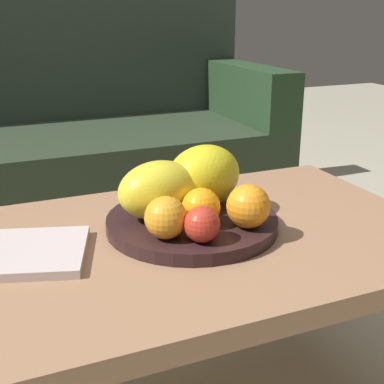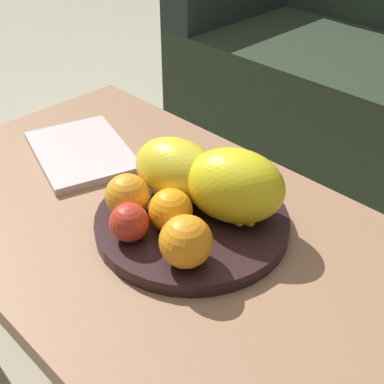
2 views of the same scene
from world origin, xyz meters
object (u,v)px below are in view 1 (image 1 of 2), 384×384
fruit_bowl (192,222)px  banana_bunch (192,192)px  orange_right (166,218)px  melon_smaller_beside (204,176)px  orange_front (201,207)px  coffee_table (169,263)px  magazine (12,253)px  melon_large_front (159,190)px  couch (57,154)px  orange_left (248,206)px  apple_right (202,224)px

fruit_bowl → banana_bunch: size_ratio=2.17×
orange_right → banana_bunch: bearing=51.4°
melon_smaller_beside → orange_front: bearing=-116.8°
coffee_table → magazine: (-0.28, 0.03, 0.06)m
magazine → melon_large_front: bearing=20.8°
couch → orange_left: 1.27m
orange_left → magazine: bearing=167.4°
orange_right → apple_right: (0.05, -0.04, -0.01)m
melon_large_front → orange_right: bearing=-102.6°
melon_large_front → orange_right: (-0.02, -0.09, -0.02)m
orange_right → apple_right: orange_right is taller
coffee_table → melon_large_front: size_ratio=6.46×
fruit_bowl → orange_left: orange_left is taller
apple_right → orange_right: bearing=143.1°
couch → fruit_bowl: (0.08, -1.16, 0.15)m
coffee_table → banana_bunch: banana_bunch is taller
orange_front → orange_left: size_ratio=0.89×
couch → banana_bunch: bearing=-84.4°
orange_front → magazine: size_ratio=0.29×
couch → magazine: couch is taller
coffee_table → magazine: size_ratio=4.19×
couch → apple_right: bearing=-87.7°
coffee_table → banana_bunch: (0.09, 0.09, 0.10)m
fruit_bowl → melon_large_front: bearing=159.7°
fruit_bowl → orange_right: bearing=-138.1°
fruit_bowl → orange_left: bearing=-49.2°
fruit_bowl → orange_right: size_ratio=4.40×
fruit_bowl → orange_front: bearing=-92.1°
apple_right → orange_front: bearing=67.3°
coffee_table → orange_right: 0.12m
banana_bunch → fruit_bowl: bearing=-113.7°
melon_smaller_beside → coffee_table: bearing=-143.0°
orange_front → apple_right: 0.07m
orange_front → orange_left: (0.08, -0.04, 0.00)m
coffee_table → apple_right: size_ratio=16.43×
orange_front → magazine: bearing=171.2°
orange_front → apple_right: orange_front is taller
orange_left → apple_right: size_ratio=1.27×
apple_right → fruit_bowl: bearing=75.5°
fruit_bowl → magazine: bearing=179.1°
couch → melon_smaller_beside: 1.14m
fruit_bowl → orange_front: orange_front is taller
melon_smaller_beside → banana_bunch: (-0.02, 0.01, -0.04)m
banana_bunch → magazine: (-0.36, -0.06, -0.04)m
apple_right → magazine: apple_right is taller
banana_bunch → magazine: size_ratio=0.61×
coffee_table → couch: couch is taller
magazine → couch: bearing=94.8°
apple_right → banana_bunch: 0.18m
orange_right → melon_smaller_beside: bearing=43.9°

